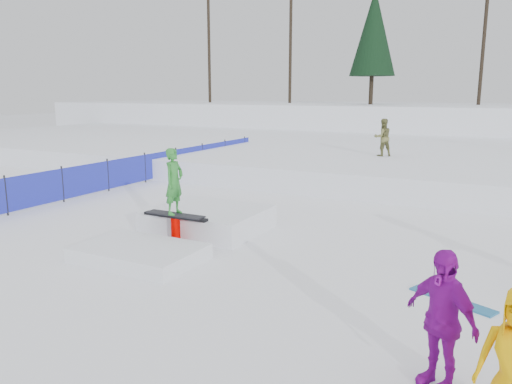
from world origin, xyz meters
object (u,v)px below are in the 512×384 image
at_px(safety_fence, 145,168).
at_px(walker_olive, 383,137).
at_px(spectator_purple, 441,319).
at_px(jib_rail_feature, 191,225).

distance_m(safety_fence, walker_olive, 9.22).
xyz_separation_m(spectator_purple, jib_rail_feature, (-5.84, 3.58, -0.51)).
distance_m(safety_fence, jib_rail_feature, 7.62).
height_order(walker_olive, spectator_purple, walker_olive).
bearing_deg(jib_rail_feature, spectator_purple, -31.48).
relative_size(safety_fence, spectator_purple, 9.86).
bearing_deg(walker_olive, spectator_purple, 69.30).
distance_m(walker_olive, spectator_purple, 14.75).
distance_m(spectator_purple, jib_rail_feature, 6.87).
bearing_deg(spectator_purple, jib_rail_feature, -177.48).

